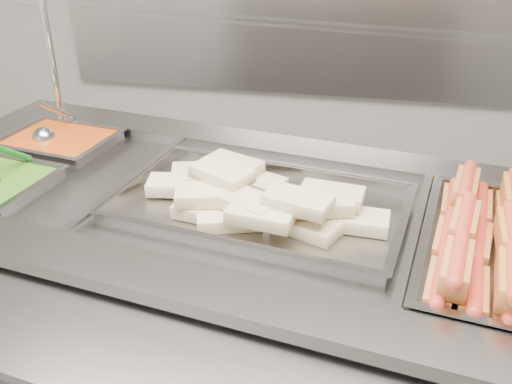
% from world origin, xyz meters
% --- Properties ---
extents(steam_counter, '(2.20, 1.25, 0.99)m').
position_xyz_m(steam_counter, '(0.06, 0.35, 0.49)').
color(steam_counter, slate).
rests_on(steam_counter, ground).
extents(tray_rail, '(2.00, 0.72, 0.06)m').
position_xyz_m(tray_rail, '(-0.03, -0.20, 0.94)').
color(tray_rail, gray).
rests_on(tray_rail, steam_counter).
extents(sneeze_guard, '(1.85, 0.62, 0.49)m').
position_xyz_m(sneeze_guard, '(0.10, 0.59, 1.39)').
color(sneeze_guard, silver).
rests_on(sneeze_guard, steam_counter).
extents(pan_hotdogs, '(0.47, 0.66, 0.11)m').
position_xyz_m(pan_hotdogs, '(0.74, 0.24, 0.94)').
color(pan_hotdogs, gray).
rests_on(pan_hotdogs, steam_counter).
extents(pan_wraps, '(0.81, 0.56, 0.08)m').
position_xyz_m(pan_wraps, '(0.13, 0.34, 0.96)').
color(pan_wraps, gray).
rests_on(pan_wraps, steam_counter).
extents(pan_beans, '(0.37, 0.32, 0.11)m').
position_xyz_m(pan_beans, '(-0.61, 0.63, 0.95)').
color(pan_beans, gray).
rests_on(pan_beans, steam_counter).
extents(hotdogs_in_buns, '(0.35, 0.61, 0.13)m').
position_xyz_m(hotdogs_in_buns, '(0.71, 0.22, 1.00)').
color(hotdogs_in_buns, '#A55422').
rests_on(hotdogs_in_buns, pan_hotdogs).
extents(tortilla_wraps, '(0.68, 0.39, 0.11)m').
position_xyz_m(tortilla_wraps, '(0.13, 0.33, 1.00)').
color(tortilla_wraps, beige).
rests_on(tortilla_wraps, pan_wraps).
extents(ladle, '(0.08, 0.21, 0.16)m').
position_xyz_m(ladle, '(-0.66, 0.62, 1.00)').
color(ladle, '#B6B6BB').
rests_on(ladle, pan_beans).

